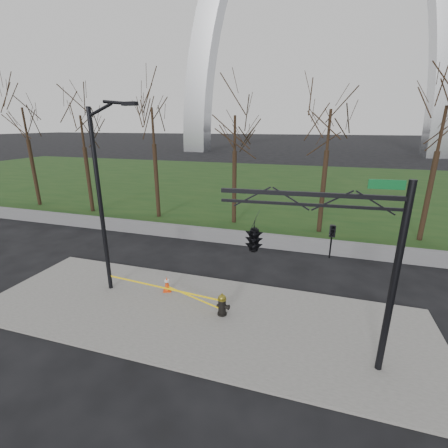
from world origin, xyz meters
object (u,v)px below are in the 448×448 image
(fire_hydrant, at_px, (222,305))
(traffic_cone, at_px, (167,284))
(street_light, at_px, (103,191))
(traffic_signal_mast, at_px, (280,238))

(fire_hydrant, distance_m, traffic_cone, 3.13)
(fire_hydrant, xyz_separation_m, street_light, (-5.37, 0.48, 4.16))
(fire_hydrant, relative_size, street_light, 0.11)
(street_light, distance_m, traffic_signal_mast, 7.91)
(traffic_cone, distance_m, street_light, 4.91)
(fire_hydrant, distance_m, traffic_signal_mast, 4.53)
(traffic_cone, bearing_deg, street_light, -167.16)
(street_light, height_order, traffic_signal_mast, street_light)
(fire_hydrant, bearing_deg, street_light, -178.70)
(traffic_signal_mast, bearing_deg, street_light, 161.10)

